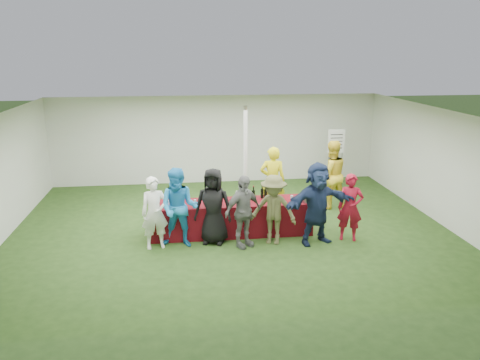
{
  "coord_description": "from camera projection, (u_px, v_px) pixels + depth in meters",
  "views": [
    {
      "loc": [
        -1.11,
        -10.19,
        4.04
      ],
      "look_at": [
        0.17,
        -0.34,
        1.25
      ],
      "focal_mm": 35.0,
      "sensor_mm": 36.0,
      "label": 1
    }
  ],
  "objects": [
    {
      "name": "serving_table",
      "position": [
        231.0,
        218.0,
        10.53
      ],
      "size": [
        3.6,
        0.8,
        0.75
      ],
      "primitive_type": "cube",
      "color": "#600713",
      "rests_on": "ground"
    },
    {
      "name": "water_bottle",
      "position": [
        237.0,
        196.0,
        10.5
      ],
      "size": [
        0.07,
        0.07,
        0.23
      ],
      "color": "silver",
      "rests_on": "serving_table"
    },
    {
      "name": "tent",
      "position": [
        245.0,
        159.0,
        11.8
      ],
      "size": [
        10.0,
        10.0,
        10.0
      ],
      "color": "white",
      "rests_on": "ground"
    },
    {
      "name": "customer_5",
      "position": [
        317.0,
        203.0,
        9.88
      ],
      "size": [
        1.73,
        0.96,
        1.78
      ],
      "primitive_type": "imported",
      "rotation": [
        0.0,
        0.0,
        0.28
      ],
      "color": "#192646",
      "rests_on": "ground"
    },
    {
      "name": "customer_1",
      "position": [
        179.0,
        208.0,
        9.73
      ],
      "size": [
        0.96,
        0.82,
        1.7
      ],
      "primitive_type": "imported",
      "rotation": [
        0.0,
        0.0,
        -0.25
      ],
      "color": "#1F84C9",
      "rests_on": "ground"
    },
    {
      "name": "customer_2",
      "position": [
        213.0,
        206.0,
        9.92
      ],
      "size": [
        0.92,
        0.73,
        1.65
      ],
      "primitive_type": "imported",
      "rotation": [
        0.0,
        0.0,
        -0.28
      ],
      "color": "black",
      "rests_on": "ground"
    },
    {
      "name": "bar_towel",
      "position": [
        301.0,
        198.0,
        10.67
      ],
      "size": [
        0.25,
        0.18,
        0.03
      ],
      "primitive_type": "cube",
      "color": "white",
      "rests_on": "serving_table"
    },
    {
      "name": "wine_bottles",
      "position": [
        257.0,
        194.0,
        10.61
      ],
      "size": [
        0.69,
        0.16,
        0.32
      ],
      "color": "black",
      "rests_on": "serving_table"
    },
    {
      "name": "customer_3",
      "position": [
        243.0,
        212.0,
        9.72
      ],
      "size": [
        0.98,
        0.79,
        1.55
      ],
      "primitive_type": "imported",
      "rotation": [
        0.0,
        0.0,
        0.53
      ],
      "color": "slate",
      "rests_on": "ground"
    },
    {
      "name": "ground",
      "position": [
        231.0,
        228.0,
        10.96
      ],
      "size": [
        60.0,
        60.0,
        0.0
      ],
      "primitive_type": "plane",
      "color": "#284719",
      "rests_on": "ground"
    },
    {
      "name": "dump_bucket",
      "position": [
        307.0,
        198.0,
        10.4
      ],
      "size": [
        0.25,
        0.25,
        0.18
      ],
      "primitive_type": "cylinder",
      "color": "slate",
      "rests_on": "serving_table"
    },
    {
      "name": "customer_6",
      "position": [
        350.0,
        207.0,
        10.09
      ],
      "size": [
        0.63,
        0.51,
        1.48
      ],
      "primitive_type": "imported",
      "rotation": [
        0.0,
        0.0,
        -0.33
      ],
      "color": "maroon",
      "rests_on": "ground"
    },
    {
      "name": "staff_back",
      "position": [
        331.0,
        175.0,
        12.14
      ],
      "size": [
        0.94,
        0.78,
        1.79
      ],
      "primitive_type": "imported",
      "rotation": [
        0.0,
        0.0,
        3.26
      ],
      "color": "yellow",
      "rests_on": "ground"
    },
    {
      "name": "customer_0",
      "position": [
        155.0,
        213.0,
        9.67
      ],
      "size": [
        0.63,
        0.48,
        1.53
      ],
      "primitive_type": "imported",
      "rotation": [
        0.0,
        0.0,
        0.22
      ],
      "color": "white",
      "rests_on": "ground"
    },
    {
      "name": "customer_4",
      "position": [
        273.0,
        210.0,
        9.9
      ],
      "size": [
        1.12,
        0.9,
        1.52
      ],
      "primitive_type": "imported",
      "rotation": [
        0.0,
        0.0,
        -0.4
      ],
      "color": "brown",
      "rests_on": "ground"
    },
    {
      "name": "staff_pourer",
      "position": [
        273.0,
        181.0,
        11.66
      ],
      "size": [
        0.7,
        0.53,
        1.74
      ],
      "primitive_type": "imported",
      "rotation": [
        0.0,
        0.0,
        2.96
      ],
      "color": "yellow",
      "rests_on": "ground"
    },
    {
      "name": "wine_list_sign",
      "position": [
        336.0,
        146.0,
        13.64
      ],
      "size": [
        0.5,
        0.03,
        1.8
      ],
      "color": "slate",
      "rests_on": "ground"
    },
    {
      "name": "wine_glasses",
      "position": [
        211.0,
        202.0,
        10.1
      ],
      "size": [
        2.78,
        0.14,
        0.16
      ],
      "color": "silver",
      "rests_on": "serving_table"
    }
  ]
}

